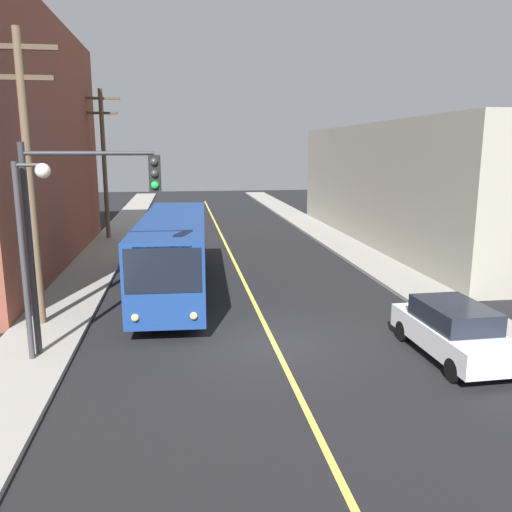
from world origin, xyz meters
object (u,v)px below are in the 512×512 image
at_px(traffic_signal_left_corner, 85,210).
at_px(city_bus, 174,250).
at_px(street_lamp_left, 29,233).
at_px(parked_car_white, 453,330).
at_px(utility_pole_mid, 104,157).
at_px(utility_pole_near, 29,167).

bearing_deg(traffic_signal_left_corner, city_bus, 70.45).
bearing_deg(traffic_signal_left_corner, street_lamp_left, -166.35).
bearing_deg(city_bus, traffic_signal_left_corner, -109.55).
bearing_deg(parked_car_white, utility_pole_mid, 119.78).
relative_size(utility_pole_mid, traffic_signal_left_corner, 1.59).
distance_m(city_bus, street_lamp_left, 8.08).
relative_size(utility_pole_near, traffic_signal_left_corner, 1.58).
bearing_deg(parked_car_white, traffic_signal_left_corner, 170.80).
distance_m(utility_pole_mid, street_lamp_left, 20.64).
distance_m(parked_car_white, utility_pole_mid, 25.62).
bearing_deg(street_lamp_left, city_bus, 61.52).
height_order(parked_car_white, utility_pole_near, utility_pole_near).
bearing_deg(city_bus, street_lamp_left, -118.48).
bearing_deg(city_bus, utility_pole_near, -140.23).
xyz_separation_m(city_bus, utility_pole_mid, (-4.52, 13.65, 3.60)).
relative_size(city_bus, utility_pole_mid, 1.28).
xyz_separation_m(utility_pole_near, traffic_signal_left_corner, (2.15, -2.83, -1.08)).
height_order(city_bus, utility_pole_near, utility_pole_near).
relative_size(traffic_signal_left_corner, street_lamp_left, 1.09).
height_order(utility_pole_near, traffic_signal_left_corner, utility_pole_near).
bearing_deg(utility_pole_near, city_bus, 39.77).
bearing_deg(utility_pole_mid, parked_car_white, -60.22).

